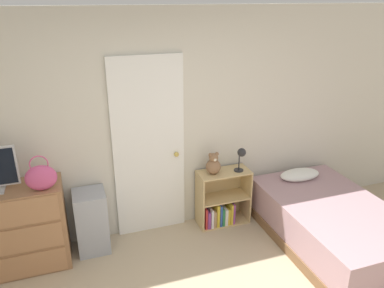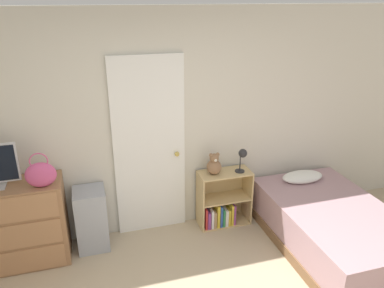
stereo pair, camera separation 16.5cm
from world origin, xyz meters
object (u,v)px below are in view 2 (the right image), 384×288
at_px(dresser, 12,225).
at_px(bookshelf, 221,205).
at_px(handbag, 41,174).
at_px(teddy_bear, 214,165).
at_px(storage_bin, 91,219).
at_px(desk_lamp, 242,156).
at_px(bed, 333,227).

relative_size(dresser, bookshelf, 1.54).
xyz_separation_m(handbag, teddy_bear, (1.84, 0.21, -0.24)).
distance_m(storage_bin, teddy_bear, 1.50).
bearing_deg(bookshelf, storage_bin, -179.03).
xyz_separation_m(handbag, bookshelf, (1.95, 0.21, -0.79)).
xyz_separation_m(dresser, teddy_bear, (2.21, 0.08, 0.35)).
bearing_deg(bookshelf, teddy_bear, -179.93).
bearing_deg(dresser, storage_bin, 4.04).
bearing_deg(desk_lamp, bed, -43.11).
relative_size(handbag, storage_bin, 0.51).
relative_size(teddy_bear, desk_lamp, 0.91).
relative_size(dresser, storage_bin, 1.51).
height_order(storage_bin, bookshelf, storage_bin).
bearing_deg(bookshelf, bed, -37.58).
relative_size(desk_lamp, bed, 0.15).
distance_m(storage_bin, desk_lamp, 1.84).
distance_m(bookshelf, desk_lamp, 0.68).
relative_size(dresser, desk_lamp, 3.65).
bearing_deg(teddy_bear, desk_lamp, -7.28).
distance_m(handbag, desk_lamp, 2.18).
height_order(dresser, teddy_bear, teddy_bear).
bearing_deg(storage_bin, handbag, -156.28).
bearing_deg(handbag, desk_lamp, 4.34).
relative_size(bookshelf, desk_lamp, 2.37).
height_order(storage_bin, desk_lamp, desk_lamp).
relative_size(storage_bin, desk_lamp, 2.41).
relative_size(storage_bin, bookshelf, 1.02).
height_order(desk_lamp, bed, desk_lamp).
bearing_deg(bed, handbag, 168.98).
bearing_deg(handbag, storage_bin, 23.72).
bearing_deg(dresser, desk_lamp, 0.87).
bearing_deg(bed, storage_bin, 163.44).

